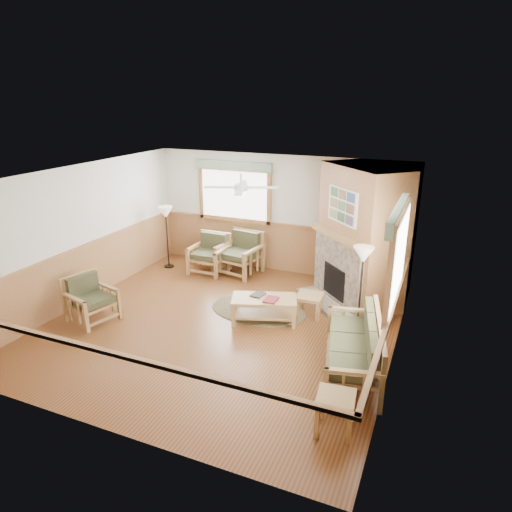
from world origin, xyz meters
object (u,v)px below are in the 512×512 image
at_px(floor_lamp_left, 167,237).
at_px(coffee_table, 264,310).
at_px(armchair_back_right, 240,254).
at_px(floor_lamp_right, 361,289).
at_px(sofa, 353,346).
at_px(end_table_sofa, 335,413).
at_px(armchair_left, 91,299).
at_px(end_table_chairs, 221,261).
at_px(footstool, 309,305).
at_px(armchair_back_left, 209,254).

bearing_deg(floor_lamp_left, coffee_table, -28.35).
height_order(armchair_back_right, floor_lamp_right, floor_lamp_right).
bearing_deg(sofa, end_table_sofa, -9.44).
relative_size(sofa, armchair_left, 2.26).
relative_size(end_table_chairs, footstool, 1.05).
bearing_deg(floor_lamp_left, armchair_left, -85.19).
xyz_separation_m(armchair_back_left, end_table_sofa, (3.99, -4.15, -0.19)).
bearing_deg(sofa, floor_lamp_left, -131.12).
height_order(sofa, armchair_left, sofa).
xyz_separation_m(armchair_left, end_table_sofa, (4.80, -1.17, -0.16)).
bearing_deg(end_table_sofa, end_table_chairs, 131.14).
distance_m(armchair_back_right, footstool, 2.55).
distance_m(coffee_table, floor_lamp_left, 3.63).
bearing_deg(coffee_table, floor_lamp_right, -5.85).
xyz_separation_m(footstool, floor_lamp_left, (-3.86, 1.14, 0.54)).
distance_m(sofa, end_table_sofa, 1.37).
height_order(footstool, floor_lamp_left, floor_lamp_left).
bearing_deg(end_table_chairs, floor_lamp_left, -170.17).
bearing_deg(floor_lamp_left, footstool, -16.46).
relative_size(armchair_left, coffee_table, 0.72).
relative_size(end_table_sofa, floor_lamp_right, 0.33).
bearing_deg(armchair_back_right, floor_lamp_right, -18.20).
bearing_deg(end_table_chairs, end_table_sofa, -48.86).
height_order(armchair_back_left, armchair_left, armchair_back_left).
distance_m(armchair_back_left, end_table_chairs, 0.34).
bearing_deg(coffee_table, end_table_chairs, 114.61).
bearing_deg(armchair_back_left, armchair_back_right, 15.15).
bearing_deg(sofa, floor_lamp_right, 174.26).
bearing_deg(armchair_back_right, coffee_table, -45.23).
bearing_deg(armchair_left, end_table_chairs, -3.31).
bearing_deg(sofa, footstool, -157.07).
bearing_deg(sofa, armchair_left, -100.34).
height_order(coffee_table, footstool, coffee_table).
relative_size(armchair_left, floor_lamp_left, 0.56).
height_order(end_table_chairs, floor_lamp_right, floor_lamp_right).
relative_size(armchair_back_right, footstool, 2.04).
xyz_separation_m(sofa, footstool, (-1.11, 1.56, -0.23)).
distance_m(armchair_left, footstool, 4.02).
height_order(armchair_back_right, footstool, armchair_back_right).
distance_m(armchair_back_right, floor_lamp_left, 1.80).
relative_size(sofa, coffee_table, 1.63).
bearing_deg(floor_lamp_right, footstool, 169.46).
xyz_separation_m(sofa, floor_lamp_left, (-4.97, 2.70, 0.31)).
distance_m(sofa, armchair_left, 4.73).
bearing_deg(armchair_left, armchair_back_left, 0.29).
height_order(armchair_back_left, end_table_chairs, armchair_back_left).
bearing_deg(floor_lamp_left, floor_lamp_right, -15.32).
bearing_deg(armchair_left, end_table_sofa, -88.15).
bearing_deg(armchair_left, coffee_table, -52.47).
height_order(armchair_back_left, floor_lamp_right, floor_lamp_right).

